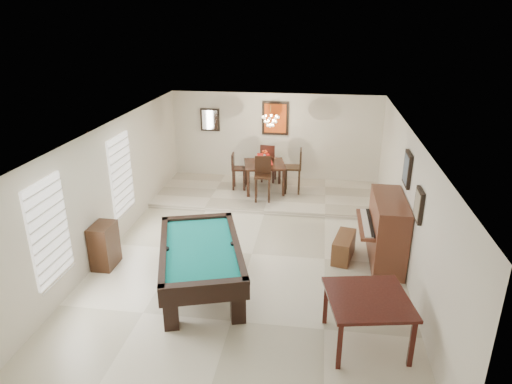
% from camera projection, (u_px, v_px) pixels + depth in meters
% --- Properties ---
extents(ground_plane, '(6.00, 9.00, 0.02)m').
position_uv_depth(ground_plane, '(252.00, 254.00, 9.49)').
color(ground_plane, beige).
extents(wall_back, '(6.00, 0.04, 2.60)m').
position_uv_depth(wall_back, '(275.00, 138.00, 13.16)').
color(wall_back, silver).
rests_on(wall_back, ground_plane).
extents(wall_front, '(6.00, 0.04, 2.60)m').
position_uv_depth(wall_front, '(188.00, 351.00, 4.86)').
color(wall_front, silver).
rests_on(wall_front, ground_plane).
extents(wall_left, '(0.04, 9.00, 2.60)m').
position_uv_depth(wall_left, '(108.00, 188.00, 9.41)').
color(wall_left, silver).
rests_on(wall_left, ground_plane).
extents(wall_right, '(0.04, 9.00, 2.60)m').
position_uv_depth(wall_right, '(408.00, 204.00, 8.61)').
color(wall_right, silver).
rests_on(wall_right, ground_plane).
extents(ceiling, '(6.00, 9.00, 0.04)m').
position_uv_depth(ceiling, '(251.00, 132.00, 8.54)').
color(ceiling, white).
rests_on(ceiling, wall_back).
extents(dining_step, '(6.00, 2.50, 0.12)m').
position_uv_depth(dining_step, '(270.00, 194.00, 12.46)').
color(dining_step, beige).
rests_on(dining_step, ground_plane).
extents(window_left_front, '(0.06, 1.00, 1.70)m').
position_uv_depth(window_left_front, '(49.00, 231.00, 7.34)').
color(window_left_front, white).
rests_on(window_left_front, wall_left).
extents(window_left_rear, '(0.06, 1.00, 1.70)m').
position_uv_depth(window_left_rear, '(121.00, 174.00, 9.92)').
color(window_left_rear, white).
rests_on(window_left_rear, wall_left).
extents(pool_table, '(2.08, 2.85, 0.85)m').
position_uv_depth(pool_table, '(201.00, 268.00, 8.13)').
color(pool_table, black).
rests_on(pool_table, ground_plane).
extents(square_table, '(1.37, 1.37, 0.81)m').
position_uv_depth(square_table, '(366.00, 320.00, 6.78)').
color(square_table, black).
rests_on(square_table, ground_plane).
extents(upright_piano, '(0.91, 1.63, 1.35)m').
position_uv_depth(upright_piano, '(379.00, 230.00, 8.99)').
color(upright_piano, brown).
rests_on(upright_piano, ground_plane).
extents(piano_bench, '(0.52, 0.93, 0.49)m').
position_uv_depth(piano_bench, '(344.00, 247.00, 9.25)').
color(piano_bench, brown).
rests_on(piano_bench, ground_plane).
extents(apothecary_chest, '(0.39, 0.59, 0.89)m').
position_uv_depth(apothecary_chest, '(104.00, 246.00, 8.89)').
color(apothecary_chest, black).
rests_on(apothecary_chest, ground_plane).
extents(dining_table, '(1.27, 1.27, 0.89)m').
position_uv_depth(dining_table, '(265.00, 175.00, 12.44)').
color(dining_table, black).
rests_on(dining_table, dining_step).
extents(flower_vase, '(0.16, 0.16, 0.26)m').
position_uv_depth(flower_vase, '(265.00, 154.00, 12.23)').
color(flower_vase, '#A52C0E').
rests_on(flower_vase, dining_table).
extents(dining_chair_south, '(0.46, 0.46, 1.14)m').
position_uv_depth(dining_chair_south, '(263.00, 180.00, 11.70)').
color(dining_chair_south, black).
rests_on(dining_chair_south, dining_step).
extents(dining_chair_north, '(0.45, 0.45, 1.12)m').
position_uv_depth(dining_chair_north, '(269.00, 162.00, 13.08)').
color(dining_chair_north, black).
rests_on(dining_chair_north, dining_step).
extents(dining_chair_west, '(0.40, 0.40, 1.01)m').
position_uv_depth(dining_chair_west, '(239.00, 171.00, 12.52)').
color(dining_chair_west, black).
rests_on(dining_chair_west, dining_step).
extents(dining_chair_east, '(0.46, 0.46, 1.21)m').
position_uv_depth(dining_chair_east, '(293.00, 171.00, 12.23)').
color(dining_chair_east, black).
rests_on(dining_chair_east, dining_step).
extents(chandelier, '(0.44, 0.44, 0.60)m').
position_uv_depth(chandelier, '(270.00, 117.00, 11.63)').
color(chandelier, '#FFE5B2').
rests_on(chandelier, ceiling).
extents(back_painting, '(0.75, 0.06, 0.95)m').
position_uv_depth(back_painting, '(275.00, 118.00, 12.90)').
color(back_painting, '#D84C14').
rests_on(back_painting, wall_back).
extents(back_mirror, '(0.55, 0.06, 0.65)m').
position_uv_depth(back_mirror, '(210.00, 120.00, 13.19)').
color(back_mirror, white).
rests_on(back_mirror, wall_back).
extents(right_picture_upper, '(0.06, 0.55, 0.65)m').
position_uv_depth(right_picture_upper, '(407.00, 169.00, 8.68)').
color(right_picture_upper, slate).
rests_on(right_picture_upper, wall_right).
extents(right_picture_lower, '(0.06, 0.45, 0.55)m').
position_uv_depth(right_picture_lower, '(419.00, 205.00, 7.55)').
color(right_picture_lower, gray).
rests_on(right_picture_lower, wall_right).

